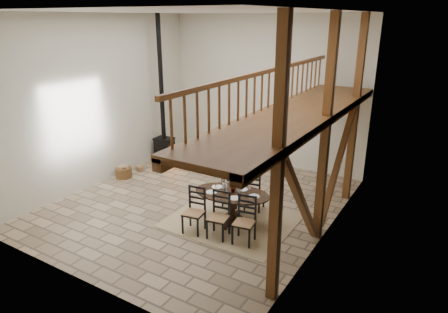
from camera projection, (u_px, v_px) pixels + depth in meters
The scene contains 7 objects.
ground at pixel (199, 203), 11.05m from camera, with size 8.00×8.00×0.00m, color tan.
room_shell at pixel (237, 100), 9.47m from camera, with size 7.02×8.02×5.01m.
rug at pixel (232, 221), 10.07m from camera, with size 3.00×2.50×0.02m, color tan.
dining_table at pixel (230, 208), 9.83m from camera, with size 2.07×2.31×1.23m.
wood_stove at pixel (164, 130), 13.95m from camera, with size 0.71×0.57×5.00m.
log_basket at pixel (124, 172), 12.76m from camera, with size 0.51×0.51×0.42m.
log_stack at pixel (140, 168), 13.34m from camera, with size 0.34×0.28×0.20m.
Camera 1 is at (5.80, -8.18, 4.87)m, focal length 32.00 mm.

